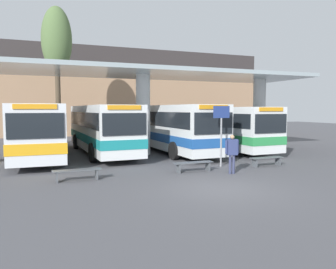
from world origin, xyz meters
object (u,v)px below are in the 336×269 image
poplar_tree_behind_left (57,42)px  transit_bus_center_bay (101,127)px  transit_bus_right_bay (168,126)px  waiting_bench_far_platform (267,160)px  parked_car_street (211,125)px  waiting_bench_near_pillar (193,164)px  transit_bus_left_bay (39,128)px  info_sign_platform (221,124)px  transit_bus_far_right_bay (215,125)px  waiting_bench_mid_platform (77,172)px  pedestrian_waiting (232,150)px

poplar_tree_behind_left → transit_bus_center_bay: bearing=-74.3°
transit_bus_right_bay → waiting_bench_far_platform: bearing=106.9°
transit_bus_center_bay → waiting_bench_far_platform: (6.99, -7.93, -1.41)m
transit_bus_center_bay → parked_car_street: transit_bus_center_bay is taller
waiting_bench_near_pillar → poplar_tree_behind_left: 18.62m
transit_bus_left_bay → transit_bus_right_bay: bearing=176.7°
waiting_bench_near_pillar → info_sign_platform: 2.74m
parked_car_street → waiting_bench_near_pillar: bearing=-117.3°
transit_bus_left_bay → waiting_bench_near_pillar: (6.62, -8.00, -1.43)m
transit_bus_far_right_bay → transit_bus_left_bay: bearing=-2.9°
transit_bus_far_right_bay → waiting_bench_mid_platform: (-10.70, -7.80, -1.35)m
transit_bus_far_right_bay → poplar_tree_behind_left: bearing=-39.4°
poplar_tree_behind_left → parked_car_street: (16.48, 3.25, -7.48)m
transit_bus_right_bay → waiting_bench_far_platform: size_ratio=6.73×
info_sign_platform → pedestrian_waiting: info_sign_platform is taller
waiting_bench_mid_platform → poplar_tree_behind_left: size_ratio=0.17×
pedestrian_waiting → parked_car_street: 22.50m
waiting_bench_mid_platform → poplar_tree_behind_left: (0.11, 15.92, 8.19)m
waiting_bench_near_pillar → waiting_bench_mid_platform: size_ratio=0.97×
transit_bus_center_bay → poplar_tree_behind_left: size_ratio=0.98×
transit_bus_center_bay → pedestrian_waiting: transit_bus_center_bay is taller
parked_car_street → pedestrian_waiting: bearing=-112.9°
pedestrian_waiting → parked_car_street: parked_car_street is taller
transit_bus_right_bay → waiting_bench_near_pillar: (-1.64, -7.37, -1.42)m
transit_bus_left_bay → waiting_bench_mid_platform: transit_bus_left_bay is taller
waiting_bench_far_platform → poplar_tree_behind_left: bearing=120.1°
waiting_bench_near_pillar → info_sign_platform: bearing=21.5°
pedestrian_waiting → transit_bus_center_bay: bearing=126.6°
transit_bus_left_bay → waiting_bench_near_pillar: bearing=130.7°
transit_bus_left_bay → waiting_bench_far_platform: (10.75, -8.00, -1.43)m
transit_bus_far_right_bay → pedestrian_waiting: 9.73m
waiting_bench_near_pillar → waiting_bench_far_platform: size_ratio=1.05×
waiting_bench_mid_platform → info_sign_platform: 7.38m
transit_bus_right_bay → waiting_bench_mid_platform: size_ratio=6.20×
transit_bus_right_bay → parked_car_street: transit_bus_right_bay is taller
transit_bus_left_bay → waiting_bench_near_pillar: transit_bus_left_bay is taller
pedestrian_waiting → poplar_tree_behind_left: size_ratio=0.15×
transit_bus_far_right_bay → waiting_bench_far_platform: size_ratio=6.88×
waiting_bench_mid_platform → poplar_tree_behind_left: bearing=89.6°
waiting_bench_far_platform → info_sign_platform: size_ratio=0.59×
waiting_bench_far_platform → parked_car_street: parked_car_street is taller
transit_bus_right_bay → poplar_tree_behind_left: size_ratio=1.05×
waiting_bench_far_platform → transit_bus_far_right_bay: bearing=80.1°
pedestrian_waiting → transit_bus_far_right_bay: bearing=76.2°
waiting_bench_far_platform → info_sign_platform: info_sign_platform is taller
waiting_bench_mid_platform → parked_car_street: size_ratio=0.43×
waiting_bench_mid_platform → parked_car_street: (16.59, 19.17, 0.72)m
pedestrian_waiting → transit_bus_right_bay: bearing=99.5°
info_sign_platform → parked_car_street: size_ratio=0.67×
transit_bus_left_bay → poplar_tree_behind_left: bearing=-99.8°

